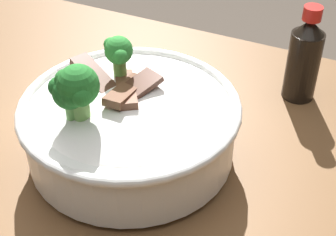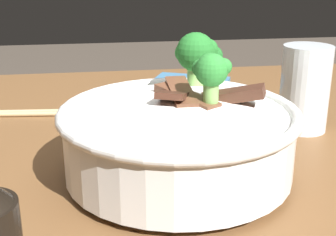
{
  "view_description": "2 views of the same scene",
  "coord_description": "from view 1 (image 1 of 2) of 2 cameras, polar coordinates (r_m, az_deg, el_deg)",
  "views": [
    {
      "loc": [
        -0.2,
        0.31,
        1.18
      ],
      "look_at": [
        0.0,
        -0.11,
        0.82
      ],
      "focal_mm": 54.45,
      "sensor_mm": 36.0,
      "label": 1
    },
    {
      "loc": [
        -0.04,
        -0.54,
        0.99
      ],
      "look_at": [
        0.03,
        -0.1,
        0.83
      ],
      "focal_mm": 49.8,
      "sensor_mm": 36.0,
      "label": 2
    }
  ],
  "objects": [
    {
      "name": "rice_bowl",
      "position": [
        0.59,
        -4.38,
        -0.24
      ],
      "size": [
        0.25,
        0.25,
        0.15
      ],
      "color": "white",
      "rests_on": "dining_table"
    },
    {
      "name": "soy_sauce_bottle",
      "position": [
        0.71,
        14.98,
        6.44
      ],
      "size": [
        0.04,
        0.04,
        0.14
      ],
      "color": "black",
      "rests_on": "dining_table"
    }
  ]
}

